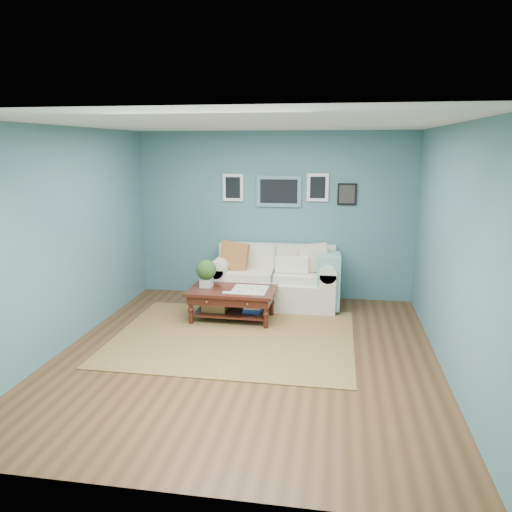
# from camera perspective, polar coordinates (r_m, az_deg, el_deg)

# --- Properties ---
(room_shell) EXTENTS (5.00, 5.02, 2.70)m
(room_shell) POSITION_cam_1_polar(r_m,az_deg,el_deg) (5.77, -1.02, 1.47)
(room_shell) COLOR brown
(room_shell) RESTS_ON ground
(area_rug) EXTENTS (3.10, 2.48, 0.01)m
(area_rug) POSITION_cam_1_polar(r_m,az_deg,el_deg) (6.65, -2.55, -9.22)
(area_rug) COLOR brown
(area_rug) RESTS_ON ground
(loveseat) EXTENTS (1.98, 0.90, 1.02)m
(loveseat) POSITION_cam_1_polar(r_m,az_deg,el_deg) (7.86, 2.77, -2.64)
(loveseat) COLOR white
(loveseat) RESTS_ON ground
(coffee_table) EXTENTS (1.24, 0.73, 0.86)m
(coffee_table) POSITION_cam_1_polar(r_m,az_deg,el_deg) (7.18, -3.25, -4.36)
(coffee_table) COLOR black
(coffee_table) RESTS_ON ground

